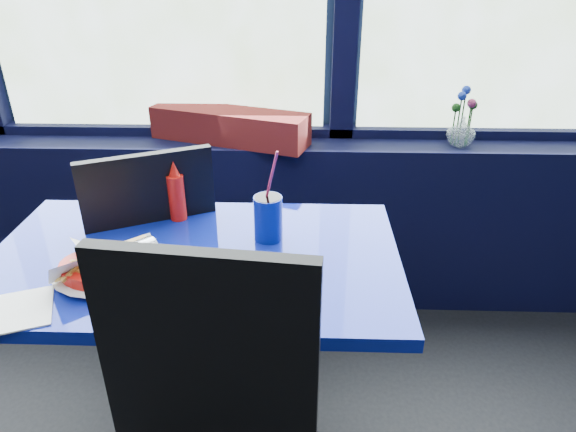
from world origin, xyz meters
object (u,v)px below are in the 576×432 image
object	(u,v)px
planter_box	(229,126)
food_basket	(108,266)
near_table	(199,305)
ketchup_bottle	(176,194)
chair_near_back	(181,251)
soda_cup	(268,217)
flower_vase	(462,128)

from	to	relation	value
planter_box	food_basket	size ratio (longest dim) A/B	2.18
near_table	food_basket	distance (m)	0.32
near_table	ketchup_bottle	size ratio (longest dim) A/B	5.91
planter_box	chair_near_back	bearing A→B (deg)	-83.68
near_table	soda_cup	distance (m)	0.35
flower_vase	soda_cup	bearing A→B (deg)	-136.25
near_table	planter_box	bearing A→B (deg)	90.35
near_table	flower_vase	bearing A→B (deg)	40.62
planter_box	flower_vase	world-z (taller)	flower_vase
near_table	food_basket	world-z (taller)	food_basket
planter_box	soda_cup	size ratio (longest dim) A/B	2.34
near_table	soda_cup	xyz separation A→B (m)	(0.21, 0.11, 0.26)
planter_box	ketchup_bottle	world-z (taller)	ketchup_bottle
food_basket	planter_box	bearing A→B (deg)	58.39
chair_near_back	flower_vase	size ratio (longest dim) A/B	3.93
planter_box	ketchup_bottle	bearing A→B (deg)	-78.97
flower_vase	soda_cup	distance (m)	1.06
near_table	ketchup_bottle	bearing A→B (deg)	112.50
flower_vase	ketchup_bottle	bearing A→B (deg)	-150.21
chair_near_back	food_basket	distance (m)	0.50
food_basket	chair_near_back	bearing A→B (deg)	59.76
chair_near_back	flower_vase	world-z (taller)	flower_vase
near_table	ketchup_bottle	xyz separation A→B (m)	(-0.09, 0.23, 0.27)
chair_near_back	food_basket	size ratio (longest dim) A/B	3.11
chair_near_back	ketchup_bottle	world-z (taller)	chair_near_back
planter_box	ketchup_bottle	xyz separation A→B (m)	(-0.09, -0.64, -0.03)
planter_box	soda_cup	xyz separation A→B (m)	(0.22, -0.76, -0.05)
flower_vase	soda_cup	xyz separation A→B (m)	(-0.77, -0.73, -0.05)
food_basket	ketchup_bottle	xyz separation A→B (m)	(0.11, 0.35, 0.05)
near_table	chair_near_back	bearing A→B (deg)	111.36
near_table	flower_vase	distance (m)	1.33
planter_box	ketchup_bottle	distance (m)	0.64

